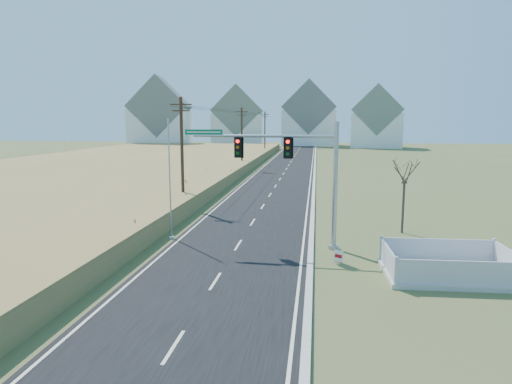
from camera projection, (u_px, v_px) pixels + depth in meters
name	position (u px, v px, depth m)	size (l,w,h in m)	color
ground	(224.00, 268.00, 22.23)	(260.00, 260.00, 0.00)	#4A572A
road	(288.00, 166.00, 71.19)	(8.00, 180.00, 0.06)	black
curb	(315.00, 166.00, 70.64)	(0.30, 180.00, 0.18)	#B2AFA8
reed_marsh	(114.00, 167.00, 64.42)	(38.00, 110.00, 1.30)	#A27E49
utility_pole_near	(182.00, 151.00, 37.03)	(1.80, 0.26, 9.00)	#422D1E
utility_pole_mid	(242.00, 137.00, 66.41)	(1.80, 0.26, 9.00)	#422D1E
utility_pole_far	(265.00, 132.00, 95.80)	(1.80, 0.26, 9.00)	#422D1E
condo_nw	(160.00, 118.00, 123.90)	(17.69, 13.38, 19.05)	white
condo_nnw	(238.00, 121.00, 129.26)	(14.93, 11.17, 17.03)	white
condo_n	(309.00, 119.00, 130.47)	(15.27, 10.20, 18.54)	white
condo_ne	(377.00, 122.00, 120.42)	(14.12, 10.51, 16.52)	white
traffic_signal_mast	(301.00, 171.00, 25.28)	(8.88, 0.86, 7.08)	#9EA0A5
fence_enclosure	(448.00, 271.00, 21.03)	(5.88, 4.13, 1.31)	#B7B5AD
open_sign	(339.00, 256.00, 23.10)	(0.44, 0.32, 0.62)	white
flagpole	(170.00, 192.00, 27.29)	(0.33, 0.33, 7.26)	#B7B5AD
bare_tree	(405.00, 170.00, 28.61)	(1.90, 1.90, 5.04)	#4C3F33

